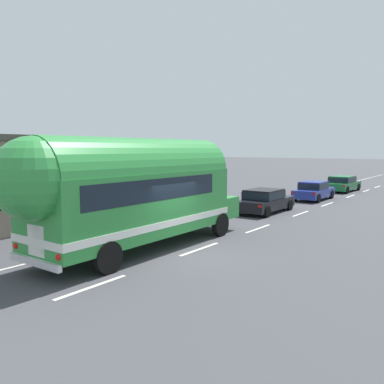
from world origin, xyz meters
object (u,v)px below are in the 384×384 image
car_lead (264,200)px  car_third (342,183)px  painted_bus (132,189)px  car_second (314,190)px

car_lead → car_third: 14.68m
painted_bus → car_third: painted_bus is taller
painted_bus → car_second: (0.13, 18.48, -1.57)m
painted_bus → car_lead: (-0.22, 11.08, -1.56)m
car_lead → car_second: size_ratio=1.03×
painted_bus → car_third: (0.14, 25.76, -1.56)m
car_lead → car_second: (0.35, 7.40, -0.01)m
painted_bus → car_third: bearing=89.7°
car_second → painted_bus: bearing=-90.4°
car_lead → car_second: 7.41m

